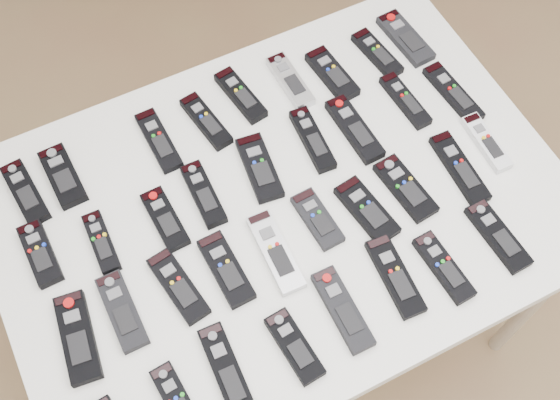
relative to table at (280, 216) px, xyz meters
name	(u,v)px	position (x,y,z in m)	size (l,w,h in m)	color
ground	(297,313)	(0.06, -0.01, -0.72)	(4.00, 4.00, 0.00)	#8F6148
table	(280,216)	(0.00, 0.00, 0.00)	(1.25, 0.88, 0.78)	white
remote_0	(25,193)	(-0.49, 0.28, 0.07)	(0.05, 0.17, 0.02)	black
remote_1	(63,176)	(-0.41, 0.28, 0.07)	(0.06, 0.16, 0.02)	black
remote_2	(159,141)	(-0.18, 0.27, 0.07)	(0.05, 0.17, 0.02)	black
remote_3	(206,121)	(-0.06, 0.27, 0.07)	(0.05, 0.16, 0.02)	black
remote_4	(241,95)	(0.05, 0.30, 0.07)	(0.05, 0.16, 0.02)	black
remote_5	(290,81)	(0.17, 0.29, 0.07)	(0.05, 0.16, 0.02)	#B7B7BC
remote_6	(332,74)	(0.27, 0.26, 0.07)	(0.06, 0.16, 0.02)	black
remote_7	(377,54)	(0.41, 0.27, 0.07)	(0.05, 0.16, 0.02)	black
remote_8	(405,38)	(0.49, 0.28, 0.07)	(0.06, 0.18, 0.02)	black
remote_9	(40,254)	(-0.51, 0.12, 0.07)	(0.05, 0.15, 0.02)	black
remote_10	(101,242)	(-0.39, 0.08, 0.07)	(0.04, 0.15, 0.02)	black
remote_11	(165,219)	(-0.24, 0.08, 0.07)	(0.05, 0.15, 0.02)	black
remote_12	(204,194)	(-0.14, 0.09, 0.07)	(0.05, 0.16, 0.02)	black
remote_13	(260,168)	(0.00, 0.10, 0.07)	(0.06, 0.17, 0.02)	black
remote_14	(312,140)	(0.14, 0.11, 0.07)	(0.05, 0.17, 0.02)	black
remote_15	(354,129)	(0.24, 0.09, 0.07)	(0.05, 0.19, 0.02)	black
remote_16	(405,100)	(0.39, 0.11, 0.07)	(0.04, 0.17, 0.02)	black
remote_17	(453,93)	(0.51, 0.08, 0.07)	(0.05, 0.19, 0.02)	black
remote_18	(78,337)	(-0.50, -0.09, 0.07)	(0.06, 0.19, 0.02)	black
remote_19	(122,311)	(-0.40, -0.08, 0.07)	(0.06, 0.17, 0.02)	black
remote_20	(178,286)	(-0.28, -0.08, 0.07)	(0.05, 0.17, 0.02)	black
remote_21	(226,269)	(-0.17, -0.09, 0.07)	(0.06, 0.17, 0.02)	black
remote_22	(276,252)	(-0.06, -0.10, 0.07)	(0.05, 0.19, 0.02)	#B7B7BC
remote_23	(317,219)	(0.05, -0.07, 0.07)	(0.05, 0.14, 0.02)	black
remote_24	(367,210)	(0.16, -0.10, 0.07)	(0.06, 0.16, 0.02)	black
remote_25	(405,188)	(0.27, -0.09, 0.07)	(0.06, 0.17, 0.02)	black
remote_26	(459,168)	(0.40, -0.11, 0.07)	(0.05, 0.19, 0.02)	black
remote_27	(486,143)	(0.50, -0.08, 0.07)	(0.04, 0.16, 0.02)	silver
remote_30	(227,372)	(-0.26, -0.29, 0.07)	(0.05, 0.20, 0.02)	black
remote_31	(294,346)	(-0.12, -0.30, 0.07)	(0.05, 0.15, 0.02)	black
remote_32	(343,310)	(0.00, -0.28, 0.07)	(0.05, 0.18, 0.02)	black
remote_33	(395,276)	(0.14, -0.27, 0.07)	(0.05, 0.18, 0.02)	black
remote_34	(444,267)	(0.24, -0.29, 0.07)	(0.05, 0.16, 0.02)	black
remote_35	(498,236)	(0.38, -0.29, 0.07)	(0.05, 0.17, 0.02)	black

